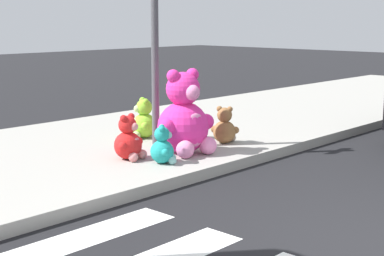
{
  "coord_description": "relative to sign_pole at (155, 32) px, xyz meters",
  "views": [
    {
      "loc": [
        -4.85,
        -1.82,
        2.03
      ],
      "look_at": [
        0.93,
        3.6,
        0.55
      ],
      "focal_mm": 54.59,
      "sensor_mm": 36.0,
      "label": 1
    }
  ],
  "objects": [
    {
      "name": "plush_tan",
      "position": [
        0.82,
        0.06,
        -1.49
      ],
      "size": [
        0.4,
        0.38,
        0.53
      ],
      "color": "tan",
      "rests_on": "sidewalk"
    },
    {
      "name": "plush_pink_large",
      "position": [
        0.01,
        -0.58,
        -1.22
      ],
      "size": [
        0.92,
        0.83,
        1.2
      ],
      "color": "#F22D93",
      "rests_on": "sidewalk"
    },
    {
      "name": "plush_lime",
      "position": [
        0.34,
        0.65,
        -1.44
      ],
      "size": [
        0.47,
        0.46,
        0.65
      ],
      "color": "#8CD133",
      "rests_on": "sidewalk"
    },
    {
      "name": "plush_brown",
      "position": [
        0.93,
        -0.56,
        -1.47
      ],
      "size": [
        0.42,
        0.4,
        0.58
      ],
      "color": "olive",
      "rests_on": "sidewalk"
    },
    {
      "name": "sidewalk",
      "position": [
        -1.0,
        0.8,
        -1.77
      ],
      "size": [
        28.0,
        4.4,
        0.15
      ],
      "primitive_type": "cube",
      "color": "#9E9B93",
      "rests_on": "ground_plane"
    },
    {
      "name": "plush_yellow",
      "position": [
        0.93,
        0.47,
        -1.51
      ],
      "size": [
        0.33,
        0.34,
        0.48
      ],
      "color": "yellow",
      "rests_on": "sidewalk"
    },
    {
      "name": "plush_red",
      "position": [
        -0.78,
        -0.3,
        -1.45
      ],
      "size": [
        0.47,
        0.44,
        0.62
      ],
      "color": "red",
      "rests_on": "sidewalk"
    },
    {
      "name": "sign_pole",
      "position": [
        0.0,
        0.0,
        0.0
      ],
      "size": [
        0.56,
        0.11,
        3.2
      ],
      "color": "#4C4C51",
      "rests_on": "sidewalk"
    },
    {
      "name": "plush_teal",
      "position": [
        -0.62,
        -0.8,
        -1.49
      ],
      "size": [
        0.37,
        0.37,
        0.51
      ],
      "color": "teal",
      "rests_on": "sidewalk"
    }
  ]
}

